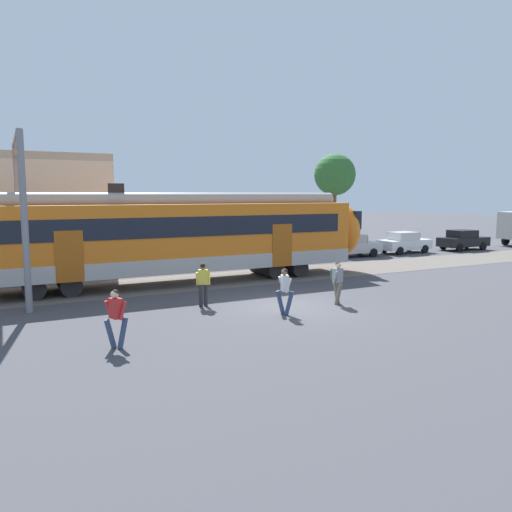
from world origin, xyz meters
TOP-DOWN VIEW (x-y plane):
  - ground_plane at (0.00, 0.00)m, footprint 160.00×160.00m
  - pedestrian_red at (-6.91, -2.34)m, footprint 0.71×0.53m
  - pedestrian_yellow at (-2.89, 1.47)m, footprint 0.65×0.57m
  - pedestrian_white at (-0.79, -1.07)m, footprint 0.59×0.63m
  - pedestrian_grey at (1.90, -0.48)m, footprint 0.54×0.68m
  - parked_car_silver at (11.62, 11.19)m, footprint 4.08×1.92m
  - parked_car_white at (16.40, 11.18)m, footprint 4.06×1.87m
  - parked_car_black at (21.88, 10.66)m, footprint 4.03×1.81m
  - catenary_gantry at (-8.85, 6.67)m, footprint 0.24×6.64m
  - street_tree_right at (13.68, 16.07)m, footprint 3.21×3.21m

SIDE VIEW (x-z plane):
  - ground_plane at x=0.00m, z-range 0.00..0.00m
  - parked_car_silver at x=11.62m, z-range 0.01..1.55m
  - parked_car_white at x=16.40m, z-range 0.01..1.55m
  - parked_car_black at x=21.88m, z-range 0.01..1.55m
  - pedestrian_red at x=-6.91m, z-range 0.13..1.80m
  - pedestrian_yellow at x=-2.89m, z-range 0.13..1.80m
  - pedestrian_white at x=-0.79m, z-range 0.13..1.80m
  - pedestrian_grey at x=1.90m, z-range 0.16..1.82m
  - catenary_gantry at x=-8.85m, z-range 1.05..7.58m
  - street_tree_right at x=13.68m, z-range 2.03..9.40m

